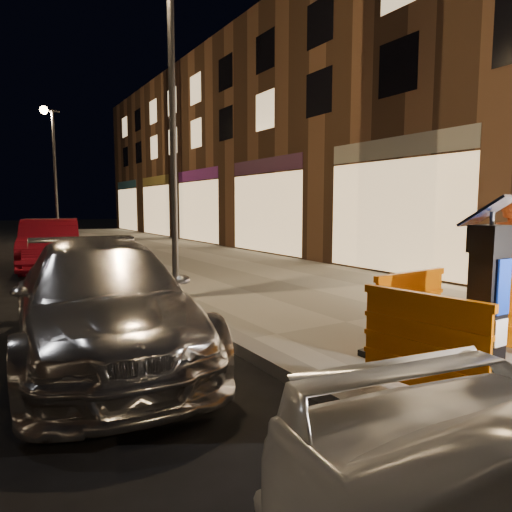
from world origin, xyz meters
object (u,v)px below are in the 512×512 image
barrier_back (409,312)px  man (509,262)px  parking_kiosk (488,294)px  car_silver (104,355)px  car_red (52,269)px  barrier_kerbside (422,346)px

barrier_back → man: size_ratio=0.66×
parking_kiosk → car_silver: (-3.02, 3.17, -1.01)m
man → parking_kiosk: bearing=-66.1°
car_red → man: bearing=-58.8°
barrier_back → car_red: (-2.54, 11.04, -0.63)m
barrier_back → barrier_kerbside: (-0.95, -0.95, 0.00)m
parking_kiosk → car_red: (-2.54, 11.99, -1.01)m
barrier_kerbside → car_red: bearing=-1.5°
barrier_back → car_silver: 3.80m
barrier_kerbside → car_silver: (-2.07, 3.17, -0.63)m
parking_kiosk → barrier_kerbside: (-0.95, 0.00, -0.38)m
parking_kiosk → car_red: size_ratio=0.38×
parking_kiosk → barrier_back: size_ratio=1.40×
car_silver → car_red: bearing=92.1°
barrier_back → car_silver: barrier_back is taller
parking_kiosk → barrier_back: parking_kiosk is taller
car_red → man: size_ratio=2.41×
barrier_kerbside → car_red: barrier_kerbside is taller
parking_kiosk → barrier_back: 1.02m
barrier_kerbside → car_silver: barrier_kerbside is taller
barrier_back → man: (2.12, 0.07, 0.45)m
car_red → barrier_kerbside: bearing=-74.3°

